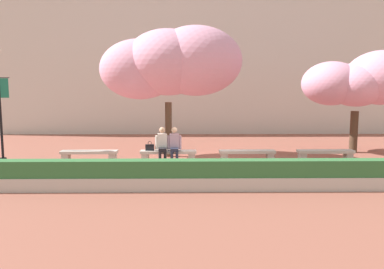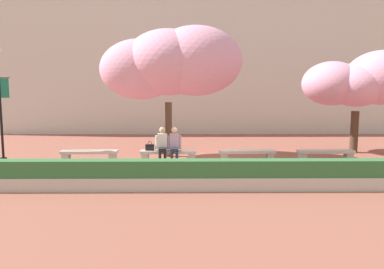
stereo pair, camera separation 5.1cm
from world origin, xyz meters
name	(u,v)px [view 1 (the left image)]	position (x,y,z in m)	size (l,w,h in m)	color
ground_plane	(208,163)	(0.00, 0.00, 0.00)	(100.00, 100.00, 0.00)	#8E5142
building_facade	(199,61)	(0.00, 10.62, 4.41)	(28.00, 4.00, 8.82)	beige
stone_bench_west_end	(89,154)	(-4.25, 0.00, 0.31)	(2.01, 0.43, 0.45)	#BCB7AD
stone_bench_near_west	(168,154)	(-1.42, 0.00, 0.31)	(2.01, 0.43, 0.45)	#BCB7AD
stone_bench_center	(247,154)	(1.42, 0.00, 0.31)	(2.01, 0.43, 0.45)	#BCB7AD
stone_bench_near_east	(325,154)	(4.25, 0.00, 0.31)	(2.01, 0.43, 0.45)	#BCB7AD
person_seated_left	(162,144)	(-1.63, -0.05, 0.70)	(0.51, 0.70, 1.29)	black
person_seated_right	(174,144)	(-1.20, -0.05, 0.70)	(0.51, 0.69, 1.29)	black
handbag	(150,147)	(-2.08, 0.00, 0.58)	(0.30, 0.15, 0.34)	black
cherry_tree_main	(172,64)	(-1.31, 1.22, 3.60)	(5.41, 3.67, 5.00)	#473323
cherry_tree_secondary	(361,82)	(6.37, 2.12, 2.94)	(4.59, 2.93, 4.20)	#473323
planter_hedge_foreground	(216,175)	(0.00, -3.65, 0.39)	(14.70, 0.50, 0.80)	#BCB7AD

